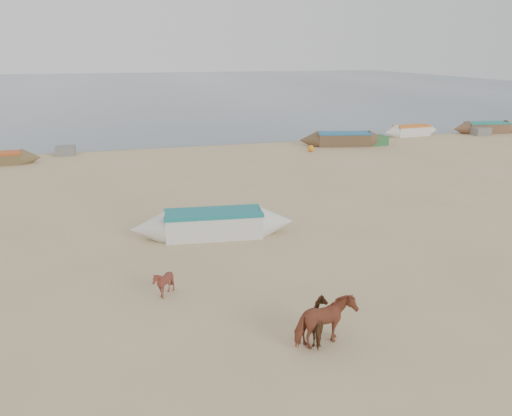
{
  "coord_description": "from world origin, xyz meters",
  "views": [
    {
      "loc": [
        -4.72,
        -12.7,
        6.53
      ],
      "look_at": [
        0.0,
        4.0,
        1.0
      ],
      "focal_mm": 35.0,
      "sensor_mm": 36.0,
      "label": 1
    }
  ],
  "objects_px": {
    "cow_adult": "(325,322)",
    "calf_front": "(163,283)",
    "near_canoe": "(214,224)",
    "calf_right": "(322,322)"
  },
  "relations": [
    {
      "from": "calf_front",
      "to": "calf_right",
      "type": "bearing_deg",
      "value": 38.02
    },
    {
      "from": "calf_front",
      "to": "calf_right",
      "type": "distance_m",
      "value": 4.63
    },
    {
      "from": "cow_adult",
      "to": "near_canoe",
      "type": "distance_m",
      "value": 7.72
    },
    {
      "from": "cow_adult",
      "to": "calf_front",
      "type": "relative_size",
      "value": 1.78
    },
    {
      "from": "cow_adult",
      "to": "calf_front",
      "type": "bearing_deg",
      "value": 30.97
    },
    {
      "from": "cow_adult",
      "to": "calf_front",
      "type": "height_order",
      "value": "cow_adult"
    },
    {
      "from": "calf_right",
      "to": "near_canoe",
      "type": "distance_m",
      "value": 7.48
    },
    {
      "from": "cow_adult",
      "to": "near_canoe",
      "type": "height_order",
      "value": "cow_adult"
    },
    {
      "from": "near_canoe",
      "to": "calf_right",
      "type": "bearing_deg",
      "value": -75.26
    },
    {
      "from": "cow_adult",
      "to": "near_canoe",
      "type": "xyz_separation_m",
      "value": [
        -1.08,
        7.64,
        -0.13
      ]
    }
  ]
}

